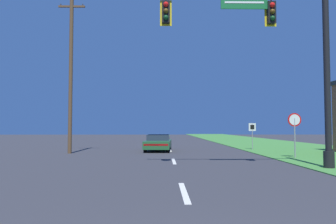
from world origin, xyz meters
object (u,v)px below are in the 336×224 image
Objects in this scene: car_ahead at (158,143)px; route_sign_post at (252,130)px; utility_pole_near at (71,70)px; signal_mast at (284,51)px; stop_sign at (295,125)px.

car_ahead is 2.34× the size of route_sign_post.
utility_pole_near is (-5.91, -2.37, 5.01)m from car_ahead.
stop_sign is (2.28, 4.63, -3.13)m from signal_mast.
utility_pole_near is (-13.20, -3.22, 4.09)m from route_sign_post.
stop_sign is at bearing -15.63° from utility_pole_near.
utility_pole_near is (-11.38, 8.45, 0.63)m from signal_mast.
utility_pole_near is (-13.66, 3.82, 3.75)m from stop_sign.
stop_sign reaches higher than car_ahead.
signal_mast is 3.31× the size of stop_sign.
stop_sign is (7.75, -6.19, 1.26)m from car_ahead.
car_ahead is at bearing -173.30° from route_sign_post.
car_ahead is at bearing 141.40° from stop_sign.
stop_sign is 14.67m from utility_pole_near.
route_sign_post is (1.82, 11.67, -3.47)m from signal_mast.
stop_sign is 7.07m from route_sign_post.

